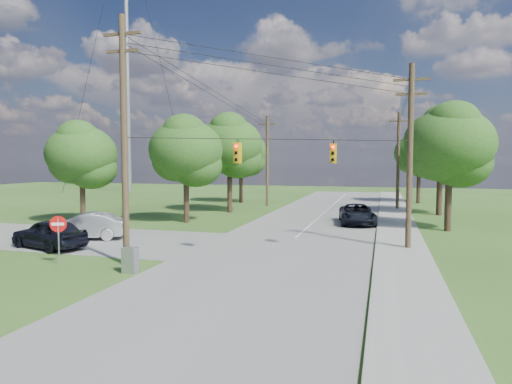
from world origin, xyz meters
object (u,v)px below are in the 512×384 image
(pole_north_e, at_px, (398,160))
(car_main_north, at_px, (357,214))
(pole_sw, at_px, (124,137))
(control_cabinet, at_px, (130,260))
(pole_ne, at_px, (410,154))
(car_cross_dark, at_px, (49,233))
(pole_north_w, at_px, (267,160))
(do_not_enter_sign, at_px, (58,229))
(car_cross_silver, at_px, (85,226))

(pole_north_e, relative_size, car_main_north, 1.76)
(pole_sw, height_order, control_cabinet, pole_sw)
(pole_north_e, bearing_deg, pole_ne, -90.00)
(pole_sw, distance_m, car_cross_dark, 8.68)
(pole_sw, bearing_deg, car_main_north, 59.84)
(car_main_north, bearing_deg, car_cross_dark, -145.44)
(control_cabinet, bearing_deg, car_main_north, 66.01)
(pole_ne, bearing_deg, car_main_north, 109.17)
(pole_north_w, relative_size, control_cabinet, 8.56)
(pole_sw, distance_m, car_main_north, 20.81)
(pole_north_w, height_order, control_cabinet, pole_north_w)
(pole_ne, distance_m, car_main_north, 11.35)
(pole_sw, bearing_deg, pole_north_w, 90.77)
(do_not_enter_sign, bearing_deg, pole_sw, -1.76)
(car_cross_dark, xyz_separation_m, do_not_enter_sign, (3.41, -3.39, 0.88))
(car_cross_dark, distance_m, car_cross_silver, 3.10)
(pole_sw, xyz_separation_m, do_not_enter_sign, (-3.04, -1.09, -4.46))
(pole_north_w, bearing_deg, car_cross_silver, -103.75)
(pole_north_w, bearing_deg, pole_sw, -89.23)
(pole_sw, relative_size, pole_north_w, 1.20)
(car_main_north, bearing_deg, pole_north_w, 122.89)
(pole_sw, bearing_deg, control_cabinet, -53.39)
(pole_north_w, xyz_separation_m, do_not_enter_sign, (-2.64, -30.69, -3.36))
(car_main_north, bearing_deg, do_not_enter_sign, -133.19)
(pole_sw, xyz_separation_m, car_cross_silver, (-6.32, 5.40, -5.35))
(pole_north_e, height_order, control_cabinet, pole_north_e)
(pole_ne, relative_size, pole_north_e, 1.05)
(pole_sw, xyz_separation_m, car_main_north, (10.10, 17.38, -5.41))
(pole_north_e, distance_m, pole_north_w, 13.90)
(car_cross_dark, xyz_separation_m, control_cabinet, (7.55, -3.78, -0.31))
(pole_north_e, height_order, car_cross_silver, pole_north_e)
(do_not_enter_sign, bearing_deg, control_cabinet, -26.93)
(control_cabinet, bearing_deg, car_cross_dark, 154.92)
(car_cross_silver, distance_m, do_not_enter_sign, 7.33)
(pole_north_w, xyz_separation_m, control_cabinet, (1.50, -31.08, -4.55))
(car_main_north, bearing_deg, control_cabinet, -123.28)
(pole_ne, relative_size, do_not_enter_sign, 4.32)
(car_main_north, relative_size, control_cabinet, 4.87)
(control_cabinet, bearing_deg, pole_sw, 128.13)
(pole_north_w, distance_m, do_not_enter_sign, 30.99)
(car_cross_silver, relative_size, do_not_enter_sign, 2.12)
(car_main_north, relative_size, do_not_enter_sign, 2.34)
(car_main_north, height_order, control_cabinet, car_main_north)
(pole_ne, xyz_separation_m, car_cross_dark, (-19.95, -5.30, -4.58))
(car_cross_dark, height_order, do_not_enter_sign, do_not_enter_sign)
(car_cross_dark, xyz_separation_m, car_main_north, (16.55, 15.08, -0.07))
(car_cross_dark, distance_m, control_cabinet, 8.45)
(pole_north_w, height_order, car_cross_silver, pole_north_w)
(pole_north_w, relative_size, do_not_enter_sign, 4.11)
(pole_north_e, relative_size, pole_north_w, 1.00)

